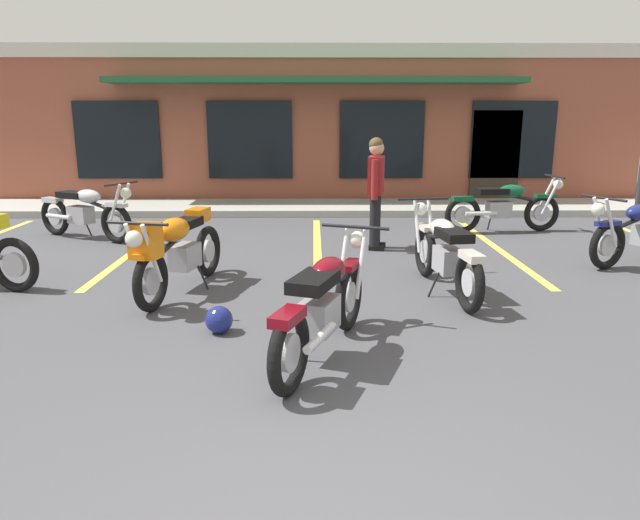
# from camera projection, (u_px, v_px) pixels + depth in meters

# --- Properties ---
(ground_plane) EXTENTS (80.00, 80.00, 0.00)m
(ground_plane) POSITION_uv_depth(u_px,v_px,m) (320.00, 323.00, 5.80)
(ground_plane) COLOR #47474C
(sidewalk_kerb) EXTENTS (22.00, 1.80, 0.14)m
(sidewalk_kerb) POSITION_uv_depth(u_px,v_px,m) (316.00, 207.00, 12.62)
(sidewalk_kerb) COLOR #A8A59E
(sidewalk_kerb) RESTS_ON ground_plane
(brick_storefront_building) EXTENTS (14.75, 6.23, 3.51)m
(brick_storefront_building) POSITION_uv_depth(u_px,v_px,m) (316.00, 124.00, 15.73)
(brick_storefront_building) COLOR brown
(brick_storefront_building) RESTS_ON ground_plane
(painted_stall_lines) EXTENTS (11.18, 4.80, 0.01)m
(painted_stall_lines) POSITION_uv_depth(u_px,v_px,m) (317.00, 247.00, 9.14)
(painted_stall_lines) COLOR #DBCC4C
(painted_stall_lines) RESTS_ON ground_plane
(motorcycle_foreground_classic) EXTENTS (1.05, 2.02, 0.98)m
(motorcycle_foreground_classic) POSITION_uv_depth(u_px,v_px,m) (324.00, 304.00, 4.90)
(motorcycle_foreground_classic) COLOR black
(motorcycle_foreground_classic) RESTS_ON ground_plane
(motorcycle_black_cruiser) EXTENTS (2.11, 0.69, 0.98)m
(motorcycle_black_cruiser) POSITION_uv_depth(u_px,v_px,m) (504.00, 206.00, 10.23)
(motorcycle_black_cruiser) COLOR black
(motorcycle_black_cruiser) RESTS_ON ground_plane
(motorcycle_silver_naked) EXTENTS (1.91, 1.28, 0.98)m
(motorcycle_silver_naked) POSITION_uv_depth(u_px,v_px,m) (85.00, 211.00, 9.63)
(motorcycle_silver_naked) COLOR black
(motorcycle_silver_naked) RESTS_ON ground_plane
(motorcycle_green_cafe_racer) EXTENTS (0.72, 2.10, 0.98)m
(motorcycle_green_cafe_racer) POSITION_uv_depth(u_px,v_px,m) (445.00, 253.00, 6.73)
(motorcycle_green_cafe_racer) COLOR black
(motorcycle_green_cafe_racer) RESTS_ON ground_plane
(motorcycle_orange_scrambler) EXTENTS (0.84, 2.08, 0.98)m
(motorcycle_orange_scrambler) POSITION_uv_depth(u_px,v_px,m) (176.00, 249.00, 6.61)
(motorcycle_orange_scrambler) COLOR black
(motorcycle_orange_scrambler) RESTS_ON ground_plane
(person_in_shorts_foreground) EXTENTS (0.33, 0.61, 1.68)m
(person_in_shorts_foreground) POSITION_uv_depth(u_px,v_px,m) (376.00, 187.00, 8.80)
(person_in_shorts_foreground) COLOR black
(person_in_shorts_foreground) RESTS_ON ground_plane
(helmet_on_pavement) EXTENTS (0.26, 0.26, 0.26)m
(helmet_on_pavement) POSITION_uv_depth(u_px,v_px,m) (219.00, 320.00, 5.51)
(helmet_on_pavement) COLOR navy
(helmet_on_pavement) RESTS_ON ground_plane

